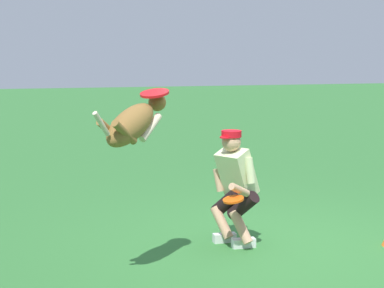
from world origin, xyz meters
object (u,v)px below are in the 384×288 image
at_px(frisbee_held, 233,200).
at_px(frisbee_flying, 155,93).
at_px(person, 235,184).
at_px(dog, 134,123).

bearing_deg(frisbee_held, frisbee_flying, 21.55).
relative_size(person, frisbee_held, 5.79).
distance_m(frisbee_flying, frisbee_held, 1.51).
bearing_deg(frisbee_held, dog, 24.74).
distance_m(dog, frisbee_held, 1.53).
distance_m(person, dog, 1.74).
xyz_separation_m(dog, frisbee_flying, (-0.23, -0.16, 0.25)).
xyz_separation_m(frisbee_flying, frisbee_held, (-0.90, -0.36, -1.15)).
xyz_separation_m(person, frisbee_flying, (1.04, 0.72, 1.07)).
bearing_deg(frisbee_held, person, -110.33).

